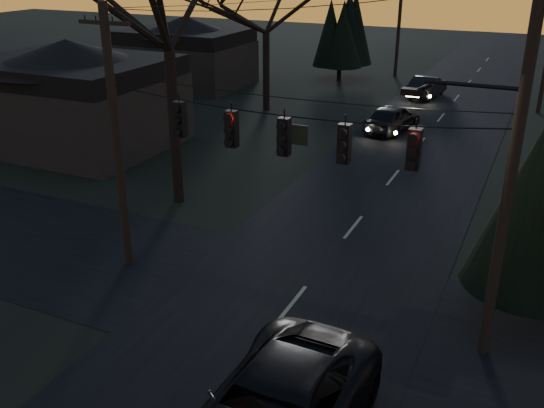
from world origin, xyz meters
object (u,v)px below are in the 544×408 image
at_px(sedan_oncoming_b, 427,87).
at_px(utility_pole_far_r, 538,113).
at_px(utility_pole_far_l, 395,77).
at_px(utility_pole_left, 129,264).
at_px(utility_pole_right, 482,351).
at_px(sedan_oncoming_a, 393,118).

bearing_deg(sedan_oncoming_b, utility_pole_far_r, 176.23).
bearing_deg(utility_pole_far_r, utility_pole_far_l, 145.18).
xyz_separation_m(utility_pole_left, utility_pole_far_l, (0.00, 36.00, 0.00)).
relative_size(utility_pole_far_r, utility_pole_far_l, 1.06).
bearing_deg(utility_pole_right, sedan_oncoming_b, 104.41).
distance_m(utility_pole_left, utility_pole_far_r, 30.27).
height_order(utility_pole_far_r, sedan_oncoming_a, utility_pole_far_r).
relative_size(sedan_oncoming_a, sedan_oncoming_b, 1.03).
bearing_deg(utility_pole_left, utility_pole_far_r, 67.67).
relative_size(utility_pole_right, sedan_oncoming_a, 2.13).
distance_m(sedan_oncoming_a, sedan_oncoming_b, 9.77).
bearing_deg(utility_pole_left, sedan_oncoming_a, 78.61).
xyz_separation_m(utility_pole_right, utility_pole_left, (-11.50, 0.00, 0.00)).
height_order(utility_pole_far_r, sedan_oncoming_b, utility_pole_far_r).
distance_m(utility_pole_far_l, sedan_oncoming_a, 16.85).
bearing_deg(utility_pole_right, utility_pole_left, 180.00).
bearing_deg(utility_pole_left, utility_pole_right, 0.00).
distance_m(utility_pole_left, sedan_oncoming_b, 29.68).
bearing_deg(utility_pole_far_r, utility_pole_right, -90.00).
bearing_deg(utility_pole_far_l, utility_pole_left, -90.00).
relative_size(utility_pole_far_l, sedan_oncoming_b, 1.75).
xyz_separation_m(sedan_oncoming_a, sedan_oncoming_b, (-0.01, 9.77, -0.05)).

